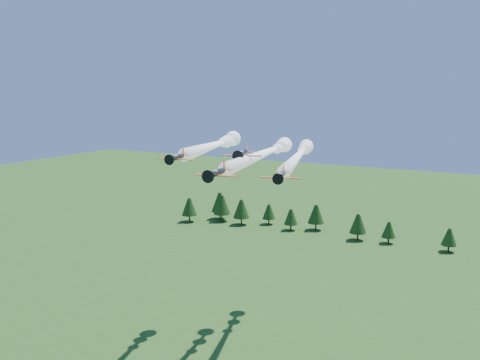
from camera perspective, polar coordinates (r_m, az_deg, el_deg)
The scene contains 5 objects.
plane_lead at distance 115.75m, azimuth 2.77°, elevation 2.93°, with size 13.89×53.14×3.70m.
plane_left at distance 120.69m, azimuth -2.59°, elevation 3.79°, with size 13.44×40.62×3.70m.
plane_right at distance 125.16m, azimuth 6.31°, elevation 2.68°, with size 19.38×53.49×3.70m.
plane_slot at distance 103.09m, azimuth 0.25°, elevation 2.83°, with size 7.65×8.47×2.68m.
treeline at distance 211.50m, azimuth 9.67°, elevation -4.11°, with size 162.04×20.66×11.73m.
Camera 1 is at (47.11, -83.18, 56.61)m, focal length 40.00 mm.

